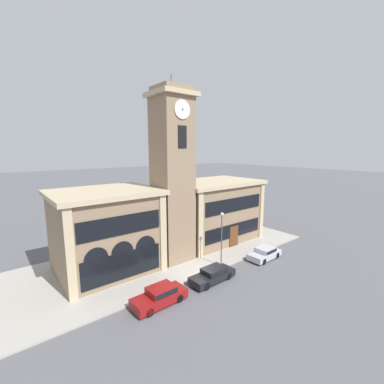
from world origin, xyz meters
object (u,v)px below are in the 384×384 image
object	(u,v)px
parked_car_near	(160,295)
street_lamp	(222,231)
parked_car_mid	(213,274)
parked_car_far	(265,253)

from	to	relation	value
parked_car_near	street_lamp	bearing A→B (deg)	-170.31
parked_car_mid	parked_car_far	bearing A→B (deg)	178.64
parked_car_near	parked_car_far	world-z (taller)	parked_car_near
parked_car_near	parked_car_far	distance (m)	13.95
parked_car_mid	parked_car_near	bearing A→B (deg)	-1.36
parked_car_mid	parked_car_far	distance (m)	8.11
parked_car_near	parked_car_mid	world-z (taller)	parked_car_near
parked_car_near	parked_car_mid	distance (m)	5.83
parked_car_far	parked_car_near	bearing A→B (deg)	-1.36
parked_car_far	street_lamp	bearing A→B (deg)	-18.95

